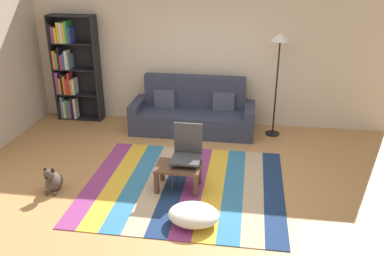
% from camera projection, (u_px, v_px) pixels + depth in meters
% --- Properties ---
extents(ground_plane, '(14.00, 14.00, 0.00)m').
position_uv_depth(ground_plane, '(186.00, 186.00, 5.77)').
color(ground_plane, '#B27F4C').
extents(back_wall, '(6.80, 0.10, 2.70)m').
position_uv_depth(back_wall, '(208.00, 54.00, 7.57)').
color(back_wall, beige).
rests_on(back_wall, ground_plane).
extents(rug, '(2.80, 2.45, 0.01)m').
position_uv_depth(rug, '(184.00, 185.00, 5.77)').
color(rug, '#843370').
rests_on(rug, ground_plane).
extents(couch, '(2.26, 0.80, 1.00)m').
position_uv_depth(couch, '(193.00, 114.00, 7.51)').
color(couch, '#2D3347').
rests_on(couch, ground_plane).
extents(bookshelf, '(0.90, 0.28, 2.05)m').
position_uv_depth(bookshelf, '(71.00, 70.00, 7.84)').
color(bookshelf, black).
rests_on(bookshelf, ground_plane).
extents(coffee_table, '(0.62, 0.44, 0.35)m').
position_uv_depth(coffee_table, '(178.00, 170.00, 5.60)').
color(coffee_table, '#513826').
rests_on(coffee_table, rug).
extents(pouf, '(0.63, 0.50, 0.23)m').
position_uv_depth(pouf, '(194.00, 215.00, 4.91)').
color(pouf, white).
rests_on(pouf, rug).
extents(dog, '(0.22, 0.35, 0.40)m').
position_uv_depth(dog, '(53.00, 181.00, 5.59)').
color(dog, '#473D33').
rests_on(dog, ground_plane).
extents(standing_lamp, '(0.32, 0.32, 1.86)m').
position_uv_depth(standing_lamp, '(279.00, 51.00, 6.87)').
color(standing_lamp, black).
rests_on(standing_lamp, ground_plane).
extents(tv_remote, '(0.11, 0.15, 0.02)m').
position_uv_depth(tv_remote, '(174.00, 163.00, 5.63)').
color(tv_remote, black).
rests_on(tv_remote, coffee_table).
extents(folding_chair, '(0.40, 0.40, 0.90)m').
position_uv_depth(folding_chair, '(187.00, 150.00, 5.64)').
color(folding_chair, '#38383D').
rests_on(folding_chair, ground_plane).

